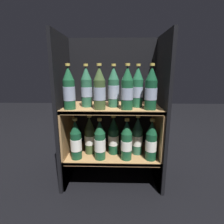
# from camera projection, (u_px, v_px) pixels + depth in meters

# --- Properties ---
(ground_plane) EXTENTS (6.00, 6.00, 0.00)m
(ground_plane) POSITION_uv_depth(u_px,v_px,m) (112.00, 193.00, 1.10)
(ground_plane) COLOR black
(fridge_back_wall) EXTENTS (0.65, 0.02, 0.97)m
(fridge_back_wall) POSITION_uv_depth(u_px,v_px,m) (113.00, 107.00, 1.32)
(fridge_back_wall) COLOR black
(fridge_back_wall) RESTS_ON ground_plane
(fridge_side_left) EXTENTS (0.02, 0.37, 0.97)m
(fridge_side_left) POSITION_uv_depth(u_px,v_px,m) (65.00, 112.00, 1.15)
(fridge_side_left) COLOR black
(fridge_side_left) RESTS_ON ground_plane
(fridge_side_right) EXTENTS (0.02, 0.37, 0.97)m
(fridge_side_right) POSITION_uv_depth(u_px,v_px,m) (161.00, 112.00, 1.14)
(fridge_side_right) COLOR black
(fridge_side_right) RESTS_ON ground_plane
(shelf_lower) EXTENTS (0.61, 0.33, 0.21)m
(shelf_lower) POSITION_uv_depth(u_px,v_px,m) (112.00, 157.00, 1.21)
(shelf_lower) COLOR #9E7547
(shelf_lower) RESTS_ON ground_plane
(shelf_upper) EXTENTS (0.61, 0.33, 0.53)m
(shelf_upper) POSITION_uv_depth(u_px,v_px,m) (112.00, 127.00, 1.16)
(shelf_upper) COLOR #9E7547
(shelf_upper) RESTS_ON ground_plane
(bottle_upper_front_0) EXTENTS (0.07, 0.07, 0.26)m
(bottle_upper_front_0) POSITION_uv_depth(u_px,v_px,m) (69.00, 90.00, 1.02)
(bottle_upper_front_0) COLOR #194C2D
(bottle_upper_front_0) RESTS_ON shelf_upper
(bottle_upper_front_1) EXTENTS (0.07, 0.07, 0.26)m
(bottle_upper_front_1) POSITION_uv_depth(u_px,v_px,m) (99.00, 90.00, 1.01)
(bottle_upper_front_1) COLOR #384C28
(bottle_upper_front_1) RESTS_ON shelf_upper
(bottle_upper_front_2) EXTENTS (0.07, 0.07, 0.26)m
(bottle_upper_front_2) POSITION_uv_depth(u_px,v_px,m) (127.00, 90.00, 1.01)
(bottle_upper_front_2) COLOR #194C2D
(bottle_upper_front_2) RESTS_ON shelf_upper
(bottle_upper_front_3) EXTENTS (0.07, 0.07, 0.26)m
(bottle_upper_front_3) POSITION_uv_depth(u_px,v_px,m) (151.00, 90.00, 1.01)
(bottle_upper_front_3) COLOR #144228
(bottle_upper_front_3) RESTS_ON shelf_upper
(bottle_upper_back_0) EXTENTS (0.07, 0.07, 0.26)m
(bottle_upper_back_0) POSITION_uv_depth(u_px,v_px,m) (86.00, 88.00, 1.09)
(bottle_upper_back_0) COLOR #285B42
(bottle_upper_back_0) RESTS_ON shelf_upper
(bottle_upper_back_1) EXTENTS (0.07, 0.07, 0.26)m
(bottle_upper_back_1) POSITION_uv_depth(u_px,v_px,m) (114.00, 88.00, 1.09)
(bottle_upper_back_1) COLOR #285B42
(bottle_upper_back_1) RESTS_ON shelf_upper
(bottle_upper_back_2) EXTENTS (0.07, 0.07, 0.26)m
(bottle_upper_back_2) POSITION_uv_depth(u_px,v_px,m) (137.00, 88.00, 1.08)
(bottle_upper_back_2) COLOR #1E5638
(bottle_upper_back_2) RESTS_ON shelf_upper
(bottle_lower_front_0) EXTENTS (0.07, 0.07, 0.26)m
(bottle_lower_front_0) POSITION_uv_depth(u_px,v_px,m) (76.00, 141.00, 1.09)
(bottle_lower_front_0) COLOR #144228
(bottle_lower_front_0) RESTS_ON shelf_lower
(bottle_lower_front_1) EXTENTS (0.07, 0.07, 0.26)m
(bottle_lower_front_1) POSITION_uv_depth(u_px,v_px,m) (100.00, 141.00, 1.09)
(bottle_lower_front_1) COLOR #194C2D
(bottle_lower_front_1) RESTS_ON shelf_lower
(bottle_lower_front_2) EXTENTS (0.07, 0.07, 0.26)m
(bottle_lower_front_2) POSITION_uv_depth(u_px,v_px,m) (127.00, 141.00, 1.09)
(bottle_lower_front_2) COLOR #194C2D
(bottle_lower_front_2) RESTS_ON shelf_lower
(bottle_lower_front_3) EXTENTS (0.07, 0.07, 0.26)m
(bottle_lower_front_3) POSITION_uv_depth(u_px,v_px,m) (151.00, 142.00, 1.08)
(bottle_lower_front_3) COLOR #144228
(bottle_lower_front_3) RESTS_ON shelf_lower
(bottle_lower_back_0) EXTENTS (0.07, 0.07, 0.26)m
(bottle_lower_back_0) POSITION_uv_depth(u_px,v_px,m) (90.00, 136.00, 1.17)
(bottle_lower_back_0) COLOR #384C28
(bottle_lower_back_0) RESTS_ON shelf_lower
(bottle_lower_back_1) EXTENTS (0.07, 0.07, 0.26)m
(bottle_lower_back_1) POSITION_uv_depth(u_px,v_px,m) (113.00, 137.00, 1.16)
(bottle_lower_back_1) COLOR #144228
(bottle_lower_back_1) RESTS_ON shelf_lower
(bottle_lower_back_2) EXTENTS (0.07, 0.07, 0.26)m
(bottle_lower_back_2) POSITION_uv_depth(u_px,v_px,m) (137.00, 137.00, 1.16)
(bottle_lower_back_2) COLOR #285B42
(bottle_lower_back_2) RESTS_ON shelf_lower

